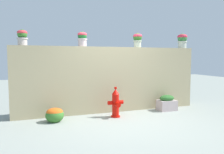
{
  "coord_description": "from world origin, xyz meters",
  "views": [
    {
      "loc": [
        -2.04,
        -4.65,
        1.49
      ],
      "look_at": [
        -0.03,
        0.97,
        0.98
      ],
      "focal_mm": 35.88,
      "sensor_mm": 36.0,
      "label": 1
    }
  ],
  "objects": [
    {
      "name": "planter_box",
      "position": [
        1.54,
        0.72,
        0.21
      ],
      "size": [
        0.51,
        0.35,
        0.44
      ],
      "color": "#B7A2A1",
      "rests_on": "ground"
    },
    {
      "name": "potted_plant_3",
      "position": [
        2.32,
        1.14,
        2.05
      ],
      "size": [
        0.3,
        0.3,
        0.45
      ],
      "color": "beige",
      "rests_on": "stone_wall"
    },
    {
      "name": "potted_plant_2",
      "position": [
        0.81,
        1.16,
        2.03
      ],
      "size": [
        0.26,
        0.26,
        0.41
      ],
      "color": "beige",
      "rests_on": "stone_wall"
    },
    {
      "name": "flower_bush_left",
      "position": [
        -1.58,
        0.6,
        0.18
      ],
      "size": [
        0.42,
        0.38,
        0.35
      ],
      "color": "#39722B",
      "rests_on": "ground"
    },
    {
      "name": "ground_plane",
      "position": [
        0.0,
        0.0,
        0.0
      ],
      "size": [
        24.0,
        24.0,
        0.0
      ],
      "primitive_type": "plane",
      "color": "gray"
    },
    {
      "name": "potted_plant_1",
      "position": [
        -0.78,
        1.17,
        2.01
      ],
      "size": [
        0.26,
        0.26,
        0.39
      ],
      "color": "beige",
      "rests_on": "stone_wall"
    },
    {
      "name": "fire_hydrant",
      "position": [
        -0.09,
        0.53,
        0.34
      ],
      "size": [
        0.4,
        0.33,
        0.76
      ],
      "color": "red",
      "rests_on": "ground"
    },
    {
      "name": "stone_wall",
      "position": [
        0.0,
        1.17,
        0.89
      ],
      "size": [
        5.14,
        0.33,
        1.78
      ],
      "primitive_type": "cube",
      "color": "tan",
      "rests_on": "ground"
    },
    {
      "name": "potted_plant_0",
      "position": [
        -2.24,
        1.2,
        2.01
      ],
      "size": [
        0.26,
        0.26,
        0.39
      ],
      "color": "#BEB1AD",
      "rests_on": "stone_wall"
    }
  ]
}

